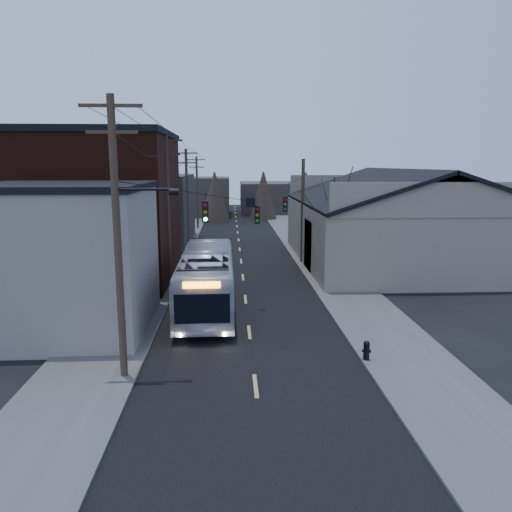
{
  "coord_description": "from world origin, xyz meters",
  "views": [
    {
      "loc": [
        -0.88,
        -15.23,
        8.1
      ],
      "look_at": [
        0.55,
        12.28,
        3.0
      ],
      "focal_mm": 35.0,
      "sensor_mm": 36.0,
      "label": 1
    }
  ],
  "objects": [
    {
      "name": "ground",
      "position": [
        0.0,
        0.0,
        0.0
      ],
      "size": [
        160.0,
        160.0,
        0.0
      ],
      "primitive_type": "plane",
      "color": "black",
      "rests_on": "ground"
    },
    {
      "name": "road_surface",
      "position": [
        0.0,
        30.0,
        0.01
      ],
      "size": [
        9.0,
        110.0,
        0.02
      ],
      "primitive_type": "cube",
      "color": "black",
      "rests_on": "ground"
    },
    {
      "name": "sidewalk_left",
      "position": [
        -6.5,
        30.0,
        0.06
      ],
      "size": [
        4.0,
        110.0,
        0.12
      ],
      "primitive_type": "cube",
      "color": "#474744",
      "rests_on": "ground"
    },
    {
      "name": "sidewalk_right",
      "position": [
        6.5,
        30.0,
        0.06
      ],
      "size": [
        4.0,
        110.0,
        0.12
      ],
      "primitive_type": "cube",
      "color": "#474744",
      "rests_on": "ground"
    },
    {
      "name": "building_clapboard",
      "position": [
        -9.0,
        9.0,
        3.5
      ],
      "size": [
        8.0,
        8.0,
        7.0
      ],
      "primitive_type": "cube",
      "color": "gray",
      "rests_on": "ground"
    },
    {
      "name": "building_brick",
      "position": [
        -10.0,
        20.0,
        5.0
      ],
      "size": [
        10.0,
        12.0,
        10.0
      ],
      "primitive_type": "cube",
      "color": "#33140B",
      "rests_on": "ground"
    },
    {
      "name": "building_left_far",
      "position": [
        -9.5,
        36.0,
        3.5
      ],
      "size": [
        9.0,
        14.0,
        7.0
      ],
      "primitive_type": "cube",
      "color": "#35312B",
      "rests_on": "ground"
    },
    {
      "name": "warehouse",
      "position": [
        13.0,
        25.0,
        2.7
      ],
      "size": [
        16.16,
        20.6,
        7.73
      ],
      "color": "gray",
      "rests_on": "ground"
    },
    {
      "name": "building_far_left",
      "position": [
        -6.0,
        65.0,
        3.0
      ],
      "size": [
        10.0,
        12.0,
        6.0
      ],
      "primitive_type": "cube",
      "color": "#35312B",
      "rests_on": "ground"
    },
    {
      "name": "building_far_right",
      "position": [
        7.0,
        70.0,
        2.5
      ],
      "size": [
        12.0,
        14.0,
        5.0
      ],
      "primitive_type": "cube",
      "color": "#35312B",
      "rests_on": "ground"
    },
    {
      "name": "bare_tree",
      "position": [
        6.5,
        20.0,
        3.6
      ],
      "size": [
        0.4,
        0.4,
        7.2
      ],
      "primitive_type": "cone",
      "color": "black",
      "rests_on": "ground"
    },
    {
      "name": "utility_lines",
      "position": [
        -3.11,
        24.14,
        4.95
      ],
      "size": [
        11.24,
        45.28,
        10.5
      ],
      "color": "#382B1E",
      "rests_on": "ground"
    },
    {
      "name": "bus",
      "position": [
        -2.23,
        12.26,
        1.71
      ],
      "size": [
        2.99,
        12.31,
        3.42
      ],
      "primitive_type": "imported",
      "rotation": [
        0.0,
        0.0,
        3.15
      ],
      "color": "#B6B9C3",
      "rests_on": "ground"
    },
    {
      "name": "parked_car",
      "position": [
        -3.0,
        27.41,
        0.61
      ],
      "size": [
        1.4,
        3.75,
        1.22
      ],
      "primitive_type": "imported",
      "rotation": [
        0.0,
        0.0,
        0.03
      ],
      "color": "#ACAFB4",
      "rests_on": "ground"
    },
    {
      "name": "fire_hydrant",
      "position": [
        4.7,
        4.04,
        0.56
      ],
      "size": [
        0.4,
        0.28,
        0.82
      ],
      "rotation": [
        0.0,
        0.0,
        -0.35
      ],
      "color": "black",
      "rests_on": "sidewalk_right"
    }
  ]
}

